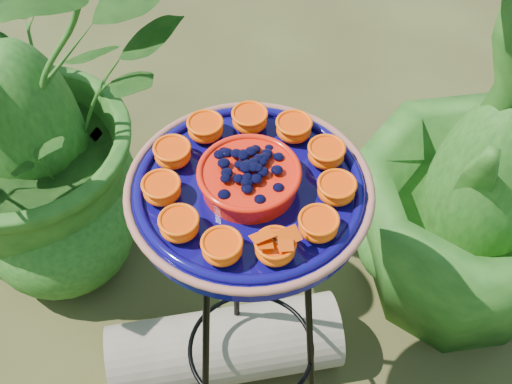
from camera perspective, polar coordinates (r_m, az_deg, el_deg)
tripod_stand at (r=1.47m, az=-0.44°, el=-8.58°), size 0.35×0.35×0.79m
feeder_dish at (r=1.19m, az=-0.54°, el=0.30°), size 0.49×0.49×0.09m
driftwood_log at (r=1.85m, az=-2.53°, el=-12.22°), size 0.60×0.29×0.19m
shrub_back_left at (r=1.92m, az=-18.31°, el=6.80°), size 1.18×1.17×0.99m
shrub_back_right at (r=1.71m, az=18.96°, el=3.50°), size 0.89×0.89×1.13m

